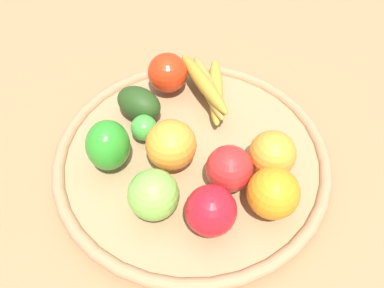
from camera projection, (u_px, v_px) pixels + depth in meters
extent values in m
plane|color=#976E47|center=(192.00, 162.00, 0.69)|extent=(2.40, 2.40, 0.00)
cylinder|color=#9B7B52|center=(192.00, 159.00, 0.69)|extent=(0.44, 0.44, 0.02)
torus|color=#A47953|center=(192.00, 156.00, 0.68)|extent=(0.46, 0.46, 0.02)
sphere|color=#79BB45|center=(154.00, 195.00, 0.57)|extent=(0.09, 0.09, 0.07)
ellipsoid|color=#B59531|center=(216.00, 91.00, 0.74)|extent=(0.16, 0.10, 0.03)
ellipsoid|color=#AF883B|center=(208.00, 86.00, 0.73)|extent=(0.14, 0.13, 0.03)
ellipsoid|color=#AB852C|center=(203.00, 83.00, 0.72)|extent=(0.12, 0.15, 0.03)
sphere|color=red|center=(229.00, 169.00, 0.61)|extent=(0.10, 0.10, 0.07)
ellipsoid|color=#233F16|center=(139.00, 103.00, 0.70)|extent=(0.06, 0.09, 0.06)
sphere|color=red|center=(168.00, 73.00, 0.74)|extent=(0.09, 0.09, 0.07)
sphere|color=orange|center=(272.00, 154.00, 0.62)|extent=(0.08, 0.08, 0.07)
ellipsoid|color=#2B8E24|center=(108.00, 145.00, 0.62)|extent=(0.09, 0.09, 0.08)
sphere|color=green|center=(144.00, 128.00, 0.67)|extent=(0.06, 0.06, 0.04)
sphere|color=orange|center=(273.00, 193.00, 0.58)|extent=(0.10, 0.10, 0.08)
sphere|color=orange|center=(171.00, 145.00, 0.63)|extent=(0.10, 0.10, 0.08)
sphere|color=red|center=(211.00, 211.00, 0.56)|extent=(0.07, 0.07, 0.07)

